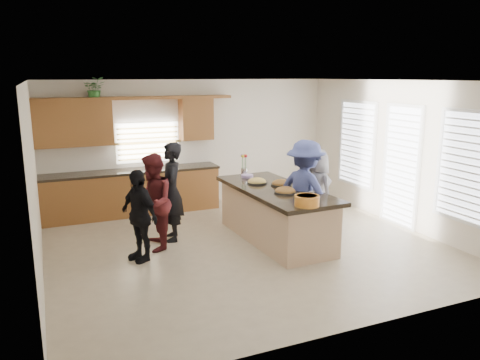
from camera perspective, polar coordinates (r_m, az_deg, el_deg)
name	(u,v)px	position (r m, az deg, el deg)	size (l,w,h in m)	color
floor	(246,246)	(8.18, 0.73, -8.00)	(6.50, 6.50, 0.00)	#C1B090
room_shell	(246,136)	(7.72, 0.77, 5.33)	(6.52, 6.02, 2.81)	silver
back_cabinetry	(129,172)	(10.06, -13.34, 0.99)	(4.08, 0.66, 2.46)	brown
right_wall_glazing	(403,158)	(9.46, 19.25, 2.55)	(0.06, 4.00, 2.25)	white
island	(276,215)	(8.36, 4.35, -4.31)	(1.25, 2.74, 0.95)	tan
platter_front	(285,191)	(7.90, 5.53, -1.38)	(0.38, 0.38, 0.15)	black
platter_mid	(281,184)	(8.45, 5.04, -0.45)	(0.37, 0.37, 0.15)	black
platter_back	(257,182)	(8.56, 2.09, -0.23)	(0.37, 0.37, 0.15)	black
salad_bowl	(307,200)	(7.14, 8.16, -2.44)	(0.38, 0.38, 0.16)	orange
clear_cup	(312,194)	(7.68, 8.75, -1.70)	(0.08, 0.08, 0.10)	white
plate_stack	(247,176)	(9.07, 0.88, 0.49)	(0.23, 0.23, 0.05)	#B294D7
flower_vase	(244,165)	(9.14, 0.52, 1.86)	(0.14, 0.14, 0.43)	silver
potted_plant	(95,89)	(9.88, -17.29, 10.58)	(0.41, 0.35, 0.45)	#31742E
woman_left_back	(171,192)	(8.32, -8.37, -1.45)	(0.64, 0.42, 1.75)	black
woman_left_mid	(153,202)	(7.91, -10.54, -2.70)	(0.79, 0.62, 1.64)	#591A1D
woman_left_front	(139,215)	(7.52, -12.23, -4.24)	(0.86, 0.36, 1.47)	black
woman_right_back	(305,192)	(8.22, 7.94, -1.41)	(1.17, 0.67, 1.81)	#404A8C
woman_right_front	(316,191)	(8.79, 9.25, -1.33)	(0.77, 0.50, 1.57)	slate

